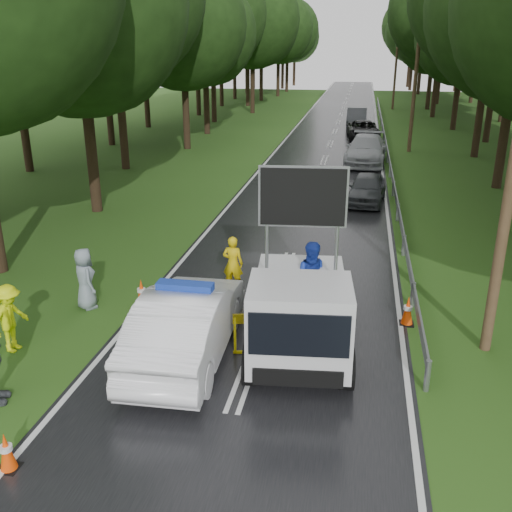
% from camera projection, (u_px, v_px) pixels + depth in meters
% --- Properties ---
extents(ground, '(160.00, 160.00, 0.00)m').
position_uv_depth(ground, '(247.00, 373.00, 12.17)').
color(ground, '#264B15').
rests_on(ground, ground).
extents(road, '(7.00, 140.00, 0.02)m').
position_uv_depth(road, '(330.00, 144.00, 39.81)').
color(road, black).
rests_on(road, ground).
extents(guardrail, '(0.12, 60.06, 0.70)m').
position_uv_depth(guardrail, '(385.00, 139.00, 38.69)').
color(guardrail, gray).
rests_on(guardrail, ground).
extents(utility_pole_mid, '(1.40, 0.24, 10.00)m').
position_uv_depth(utility_pole_mid, '(416.00, 70.00, 35.32)').
color(utility_pole_mid, '#4A3422').
rests_on(utility_pole_mid, ground).
extents(utility_pole_far, '(1.40, 0.24, 10.00)m').
position_uv_depth(utility_pole_far, '(396.00, 59.00, 59.28)').
color(utility_pole_far, '#4A3422').
rests_on(utility_pole_far, ground).
extents(police_sedan, '(1.89, 5.01, 1.80)m').
position_uv_depth(police_sedan, '(187.00, 323.00, 12.54)').
color(police_sedan, white).
rests_on(police_sedan, ground).
extents(work_truck, '(2.65, 5.16, 3.96)m').
position_uv_depth(work_truck, '(300.00, 308.00, 12.67)').
color(work_truck, gray).
rests_on(work_truck, ground).
extents(barrier, '(2.37, 0.61, 1.00)m').
position_uv_depth(barrier, '(287.00, 323.00, 12.70)').
color(barrier, yellow).
rests_on(barrier, ground).
extents(officer, '(0.60, 0.41, 1.60)m').
position_uv_depth(officer, '(233.00, 264.00, 16.00)').
color(officer, yellow).
rests_on(officer, ground).
extents(civilian, '(1.05, 0.86, 1.99)m').
position_uv_depth(civilian, '(314.00, 280.00, 14.39)').
color(civilian, '#1933A4').
rests_on(civilian, ground).
extents(bystander_left, '(0.71, 1.10, 1.61)m').
position_uv_depth(bystander_left, '(10.00, 318.00, 12.80)').
color(bystander_left, '#E4F90D').
rests_on(bystander_left, ground).
extents(bystander_right, '(0.94, 0.95, 1.66)m').
position_uv_depth(bystander_right, '(85.00, 279.00, 14.91)').
color(bystander_right, gray).
rests_on(bystander_right, ground).
extents(queue_car_first, '(1.86, 3.87, 1.28)m').
position_uv_depth(queue_car_first, '(367.00, 188.00, 25.00)').
color(queue_car_first, '#3C3F43').
rests_on(queue_car_first, ground).
extents(queue_car_second, '(2.59, 5.61, 1.59)m').
position_uv_depth(queue_car_second, '(366.00, 150.00, 33.18)').
color(queue_car_second, '#B0B2B8').
rests_on(queue_car_second, ground).
extents(queue_car_third, '(2.54, 4.87, 1.31)m').
position_uv_depth(queue_car_third, '(363.00, 130.00, 41.78)').
color(queue_car_third, black).
rests_on(queue_car_third, ground).
extents(queue_car_fourth, '(1.66, 4.67, 1.54)m').
position_uv_depth(queue_car_fourth, '(357.00, 118.00, 47.86)').
color(queue_car_fourth, '#3E4045').
rests_on(queue_car_fourth, ground).
extents(cone_near_left, '(0.34, 0.34, 0.71)m').
position_uv_depth(cone_near_left, '(7.00, 452.00, 9.30)').
color(cone_near_left, black).
rests_on(cone_near_left, ground).
extents(cone_center, '(0.35, 0.35, 0.74)m').
position_uv_depth(cone_center, '(282.00, 321.00, 13.68)').
color(cone_center, black).
rests_on(cone_center, ground).
extents(cone_far, '(0.31, 0.31, 0.65)m').
position_uv_depth(cone_far, '(302.00, 287.00, 15.67)').
color(cone_far, black).
rests_on(cone_far, ground).
extents(cone_left_mid, '(0.36, 0.36, 0.77)m').
position_uv_depth(cone_left_mid, '(142.00, 293.00, 15.15)').
color(cone_left_mid, black).
rests_on(cone_left_mid, ground).
extents(cone_right, '(0.36, 0.36, 0.76)m').
position_uv_depth(cone_right, '(408.00, 311.00, 14.15)').
color(cone_right, black).
rests_on(cone_right, ground).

